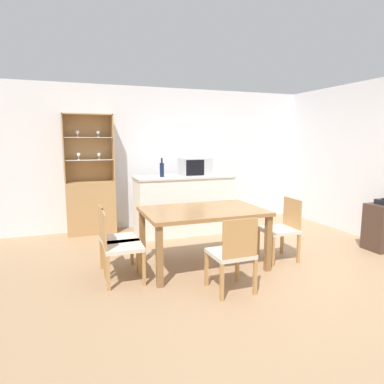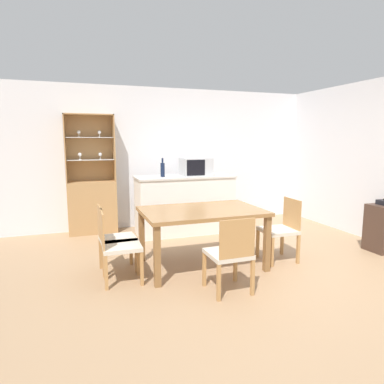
# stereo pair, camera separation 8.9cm
# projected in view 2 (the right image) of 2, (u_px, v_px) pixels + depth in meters

# --- Properties ---
(ground_plane) EXTENTS (18.00, 18.00, 0.00)m
(ground_plane) POSITION_uv_depth(u_px,v_px,m) (243.00, 270.00, 4.27)
(ground_plane) COLOR #A37F5B
(wall_back) EXTENTS (6.80, 0.06, 2.55)m
(wall_back) POSITION_uv_depth(u_px,v_px,m) (180.00, 157.00, 6.53)
(wall_back) COLOR silver
(wall_back) RESTS_ON ground_plane
(kitchen_counter) EXTENTS (1.68, 0.63, 1.00)m
(kitchen_counter) POSITION_uv_depth(u_px,v_px,m) (185.00, 204.00, 5.92)
(kitchen_counter) COLOR white
(kitchen_counter) RESTS_ON ground_plane
(display_cabinet) EXTENTS (0.81, 0.35, 2.03)m
(display_cabinet) POSITION_uv_depth(u_px,v_px,m) (92.00, 199.00, 5.91)
(display_cabinet) COLOR tan
(display_cabinet) RESTS_ON ground_plane
(dining_table) EXTENTS (1.50, 0.99, 0.74)m
(dining_table) POSITION_uv_depth(u_px,v_px,m) (202.00, 216.00, 4.32)
(dining_table) COLOR olive
(dining_table) RESTS_ON ground_plane
(dining_chair_head_near) EXTENTS (0.43, 0.43, 0.83)m
(dining_chair_head_near) POSITION_uv_depth(u_px,v_px,m) (230.00, 254.00, 3.59)
(dining_chair_head_near) COLOR beige
(dining_chair_head_near) RESTS_ON ground_plane
(dining_chair_side_left_near) EXTENTS (0.44, 0.44, 0.83)m
(dining_chair_side_left_near) POSITION_uv_depth(u_px,v_px,m) (118.00, 246.00, 3.86)
(dining_chair_side_left_near) COLOR beige
(dining_chair_side_left_near) RESTS_ON ground_plane
(dining_chair_side_right_near) EXTENTS (0.44, 0.44, 0.83)m
(dining_chair_side_right_near) POSITION_uv_depth(u_px,v_px,m) (281.00, 229.00, 4.57)
(dining_chair_side_right_near) COLOR beige
(dining_chair_side_right_near) RESTS_ON ground_plane
(dining_chair_side_left_far) EXTENTS (0.45, 0.45, 0.83)m
(dining_chair_side_left_far) POSITION_uv_depth(u_px,v_px,m) (115.00, 239.00, 4.14)
(dining_chair_side_left_far) COLOR beige
(dining_chair_side_left_far) RESTS_ON ground_plane
(microwave) EXTENTS (0.50, 0.39, 0.30)m
(microwave) POSITION_uv_depth(u_px,v_px,m) (196.00, 167.00, 5.91)
(microwave) COLOR #B7BABF
(microwave) RESTS_ON kitchen_counter
(wine_bottle) EXTENTS (0.07, 0.07, 0.31)m
(wine_bottle) POSITION_uv_depth(u_px,v_px,m) (163.00, 169.00, 5.69)
(wine_bottle) COLOR #141E38
(wine_bottle) RESTS_ON kitchen_counter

